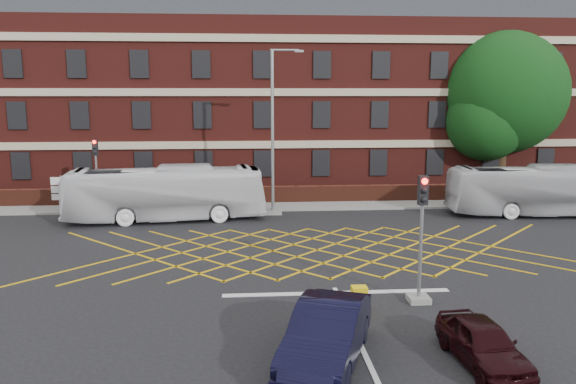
{
  "coord_description": "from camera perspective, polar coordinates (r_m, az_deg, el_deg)",
  "views": [
    {
      "loc": [
        -3.08,
        -22.08,
        6.88
      ],
      "look_at": [
        -1.35,
        1.5,
        2.74
      ],
      "focal_mm": 35.0,
      "sensor_mm": 36.0,
      "label": 1
    }
  ],
  "objects": [
    {
      "name": "ground",
      "position": [
        23.33,
        3.6,
        -7.25
      ],
      "size": [
        120.0,
        120.0,
        0.0
      ],
      "primitive_type": "plane",
      "color": "black",
      "rests_on": "ground"
    },
    {
      "name": "victorian_building",
      "position": [
        44.21,
        0.11,
        11.16
      ],
      "size": [
        51.0,
        12.17,
        20.4
      ],
      "color": "#551A15",
      "rests_on": "ground"
    },
    {
      "name": "boundary_wall",
      "position": [
        35.78,
        0.8,
        -0.27
      ],
      "size": [
        56.0,
        0.5,
        1.1
      ],
      "primitive_type": "cube",
      "color": "#512115",
      "rests_on": "ground"
    },
    {
      "name": "far_pavement",
      "position": [
        34.89,
        0.94,
        -1.35
      ],
      "size": [
        60.0,
        3.0,
        0.12
      ],
      "primitive_type": "cube",
      "color": "slate",
      "rests_on": "ground"
    },
    {
      "name": "box_junction_hatching",
      "position": [
        25.23,
        2.98,
        -5.9
      ],
      "size": [
        8.22,
        8.22,
        0.02
      ],
      "primitive_type": "cube",
      "rotation": [
        0.0,
        0.0,
        0.79
      ],
      "color": "#CC990C",
      "rests_on": "ground"
    },
    {
      "name": "stop_line",
      "position": [
        20.05,
        4.97,
        -10.16
      ],
      "size": [
        8.0,
        0.3,
        0.02
      ],
      "primitive_type": "cube",
      "color": "silver",
      "rests_on": "ground"
    },
    {
      "name": "bus_left",
      "position": [
        31.49,
        -12.3,
        -0.13
      ],
      "size": [
        11.0,
        3.55,
        3.01
      ],
      "primitive_type": "imported",
      "rotation": [
        0.0,
        0.0,
        1.67
      ],
      "color": "silver",
      "rests_on": "ground"
    },
    {
      "name": "bus_right",
      "position": [
        35.13,
        24.23,
        0.14
      ],
      "size": [
        10.5,
        3.25,
        2.88
      ],
      "primitive_type": "imported",
      "rotation": [
        0.0,
        0.0,
        1.49
      ],
      "color": "#BBBCC0",
      "rests_on": "ground"
    },
    {
      "name": "car_navy",
      "position": [
        14.97,
        3.98,
        -14.13
      ],
      "size": [
        3.19,
        5.03,
        1.57
      ],
      "primitive_type": "imported",
      "rotation": [
        0.0,
        0.0,
        -0.35
      ],
      "color": "black",
      "rests_on": "ground"
    },
    {
      "name": "car_maroon",
      "position": [
        15.72,
        19.18,
        -14.27
      ],
      "size": [
        1.66,
        3.54,
        1.17
      ],
      "primitive_type": "imported",
      "rotation": [
        0.0,
        0.0,
        0.08
      ],
      "color": "black",
      "rests_on": "ground"
    },
    {
      "name": "deciduous_tree",
      "position": [
        42.31,
        21.0,
        8.6
      ],
      "size": [
        8.49,
        8.47,
        11.2
      ],
      "color": "black",
      "rests_on": "ground"
    },
    {
      "name": "traffic_light_near",
      "position": [
        19.14,
        13.31,
        -5.86
      ],
      "size": [
        0.7,
        0.7,
        4.27
      ],
      "color": "slate",
      "rests_on": "ground"
    },
    {
      "name": "traffic_light_far",
      "position": [
        35.11,
        -18.82,
        1.01
      ],
      "size": [
        0.7,
        0.7,
        4.27
      ],
      "color": "slate",
      "rests_on": "ground"
    },
    {
      "name": "street_lamp",
      "position": [
        32.24,
        -1.45,
        3.46
      ],
      "size": [
        2.25,
        1.0,
        9.35
      ],
      "color": "slate",
      "rests_on": "ground"
    },
    {
      "name": "direction_signs",
      "position": [
        35.25,
        -22.07,
        0.21
      ],
      "size": [
        1.1,
        0.16,
        2.2
      ],
      "color": "gray",
      "rests_on": "ground"
    },
    {
      "name": "utility_cabinet",
      "position": [
        18.41,
        7.24,
        -10.73
      ],
      "size": [
        0.49,
        0.4,
        0.83
      ],
      "primitive_type": "cube",
      "color": "yellow",
      "rests_on": "ground"
    }
  ]
}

